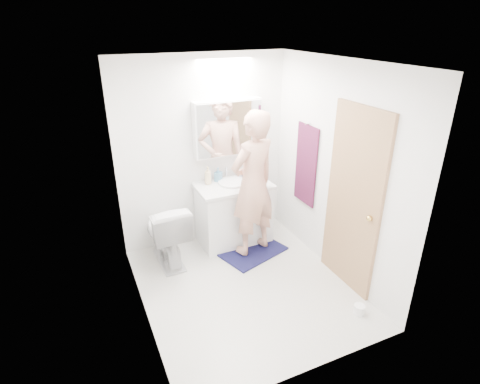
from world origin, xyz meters
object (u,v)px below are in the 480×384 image
soap_bottle_b (218,174)px  toothbrush_cup (244,174)px  vanity_cabinet (234,214)px  soap_bottle_a (208,175)px  person (253,185)px  toilet (166,232)px  toilet_paper_roll (359,309)px  medicine_cabinet (228,128)px

soap_bottle_b → toothbrush_cup: size_ratio=1.97×
vanity_cabinet → soap_bottle_a: (-0.28, 0.15, 0.55)m
person → toilet: bearing=-31.2°
toilet → toilet_paper_roll: size_ratio=7.32×
toilet → soap_bottle_b: size_ratio=4.35×
vanity_cabinet → soap_bottle_b: soap_bottle_b is taller
vanity_cabinet → toilet_paper_roll: size_ratio=8.18×
toothbrush_cup → soap_bottle_b: bearing=176.9°
soap_bottle_a → toothbrush_cup: bearing=1.1°
medicine_cabinet → person: size_ratio=0.49×
toilet → soap_bottle_b: (0.80, 0.30, 0.51)m
toilet → soap_bottle_a: soap_bottle_a is taller
soap_bottle_a → toilet_paper_roll: (0.87, -1.99, -0.89)m
toothbrush_cup → vanity_cabinet: bearing=-145.3°
vanity_cabinet → medicine_cabinet: size_ratio=1.02×
person → medicine_cabinet: bearing=-99.9°
medicine_cabinet → soap_bottle_b: size_ratio=4.75×
toothbrush_cup → toilet_paper_roll: toothbrush_cup is taller
toothbrush_cup → toilet: bearing=-166.7°
medicine_cabinet → soap_bottle_b: bearing=-168.8°
vanity_cabinet → soap_bottle_a: bearing=152.2°
toilet_paper_roll → soap_bottle_b: bearing=109.7°
toothbrush_cup → toilet_paper_roll: size_ratio=0.86×
person → toilet_paper_roll: 1.79m
toilet → soap_bottle_b: soap_bottle_b is taller
soap_bottle_b → soap_bottle_a: bearing=-168.8°
soap_bottle_b → toothbrush_cup: soap_bottle_b is taller
person → soap_bottle_a: bearing=-71.1°
soap_bottle_b → vanity_cabinet: bearing=-53.5°
toilet_paper_roll → toothbrush_cup: bearing=100.2°
toilet → toothbrush_cup: 1.28m
soap_bottle_a → soap_bottle_b: bearing=11.2°
medicine_cabinet → toilet: (-0.96, -0.33, -1.10)m
soap_bottle_a → toilet_paper_roll: 2.35m
toilet → toothbrush_cup: size_ratio=8.56×
vanity_cabinet → person: (0.10, -0.37, 0.55)m
vanity_cabinet → person: bearing=-75.2°
toilet → toothbrush_cup: bearing=-168.5°
soap_bottle_a → soap_bottle_b: size_ratio=1.25×
vanity_cabinet → toilet: 0.94m
person → soap_bottle_a: (-0.38, 0.52, -0.01)m
vanity_cabinet → person: person is taller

